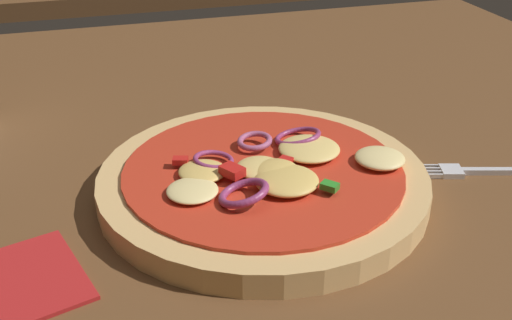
{
  "coord_description": "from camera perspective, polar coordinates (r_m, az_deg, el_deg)",
  "views": [
    {
      "loc": [
        -0.08,
        -0.44,
        0.3
      ],
      "look_at": [
        0.05,
        -0.0,
        0.05
      ],
      "focal_mm": 44.05,
      "sensor_mm": 36.0,
      "label": 1
    }
  ],
  "objects": [
    {
      "name": "fork",
      "position": [
        0.57,
        19.79,
        -0.97
      ],
      "size": [
        0.15,
        0.06,
        0.01
      ],
      "color": "silver",
      "rests_on": "dining_table"
    },
    {
      "name": "pizza",
      "position": [
        0.51,
        0.75,
        -1.79
      ],
      "size": [
        0.27,
        0.27,
        0.04
      ],
      "color": "tan",
      "rests_on": "dining_table"
    },
    {
      "name": "dining_table",
      "position": [
        0.53,
        -5.13,
        -4.16
      ],
      "size": [
        1.13,
        1.02,
        0.03
      ],
      "color": "brown",
      "rests_on": "ground"
    }
  ]
}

